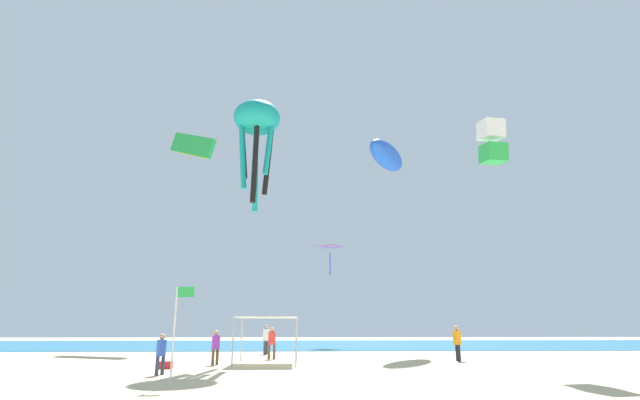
{
  "coord_description": "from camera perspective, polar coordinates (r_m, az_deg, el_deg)",
  "views": [
    {
      "loc": [
        -1.24,
        -19.29,
        1.93
      ],
      "look_at": [
        -0.04,
        12.56,
        10.36
      ],
      "focal_mm": 26.41,
      "sensor_mm": 36.0,
      "label": 1
    }
  ],
  "objects": [
    {
      "name": "ground",
      "position": [
        19.43,
        1.62,
        -20.66
      ],
      "size": [
        110.0,
        110.0,
        0.1
      ],
      "primitive_type": "cube",
      "color": "#D1BA8C"
    },
    {
      "name": "ocean_strip",
      "position": [
        48.06,
        -0.71,
        -17.1
      ],
      "size": [
        110.0,
        23.9,
        0.03
      ],
      "primitive_type": "cube",
      "color": "#1E6B93",
      "rests_on": "ground"
    },
    {
      "name": "canopy_tent",
      "position": [
        25.1,
        -6.36,
        -14.12
      ],
      "size": [
        3.07,
        3.36,
        2.3
      ],
      "color": "#B2B2B7",
      "rests_on": "ground"
    },
    {
      "name": "person_near_tent",
      "position": [
        20.56,
        -18.69,
        -16.89
      ],
      "size": [
        0.37,
        0.37,
        1.57
      ],
      "rotation": [
        0.0,
        0.0,
        4.13
      ],
      "color": "#33384C",
      "rests_on": "ground"
    },
    {
      "name": "person_leftmost",
      "position": [
        24.75,
        -12.52,
        -16.72
      ],
      "size": [
        0.39,
        0.39,
        1.64
      ],
      "rotation": [
        0.0,
        0.0,
        0.97
      ],
      "color": "brown",
      "rests_on": "ground"
    },
    {
      "name": "person_central",
      "position": [
        27.74,
        16.28,
        -15.98
      ],
      "size": [
        0.44,
        0.5,
        1.86
      ],
      "rotation": [
        0.0,
        0.0,
        1.56
      ],
      "color": "black",
      "rests_on": "ground"
    },
    {
      "name": "person_rightmost",
      "position": [
        28.33,
        -5.85,
        -16.56
      ],
      "size": [
        0.46,
        0.42,
        1.76
      ],
      "rotation": [
        0.0,
        0.0,
        2.92
      ],
      "color": "brown",
      "rests_on": "ground"
    },
    {
      "name": "person_far_shore",
      "position": [
        32.92,
        -6.55,
        -16.15
      ],
      "size": [
        0.45,
        0.49,
        1.89
      ],
      "rotation": [
        0.0,
        0.0,
        1.22
      ],
      "color": "#33384C",
      "rests_on": "ground"
    },
    {
      "name": "banner_flag",
      "position": [
        16.88,
        -16.94,
        -14.18
      ],
      "size": [
        0.61,
        0.06,
        3.16
      ],
      "color": "silver",
      "rests_on": "ground"
    },
    {
      "name": "cooler_box",
      "position": [
        23.38,
        -18.16,
        -18.42
      ],
      "size": [
        0.57,
        0.37,
        0.35
      ],
      "color": "red",
      "rests_on": "ground"
    },
    {
      "name": "kite_inflatable_blue",
      "position": [
        39.09,
        8.07,
        5.34
      ],
      "size": [
        5.04,
        6.7,
        2.62
      ],
      "rotation": [
        0.0,
        0.0,
        4.22
      ],
      "color": "blue"
    },
    {
      "name": "kite_octopus_teal",
      "position": [
        30.02,
        -7.67,
        9.22
      ],
      "size": [
        3.85,
        3.85,
        6.83
      ],
      "rotation": [
        0.0,
        0.0,
        5.84
      ],
      "color": "teal"
    },
    {
      "name": "kite_box_white",
      "position": [
        27.03,
        20.12,
        6.67
      ],
      "size": [
        1.29,
        1.37,
        2.46
      ],
      "rotation": [
        0.0,
        0.0,
        3.3
      ],
      "color": "white"
    },
    {
      "name": "kite_parafoil_green",
      "position": [
        48.34,
        -15.19,
        6.38
      ],
      "size": [
        5.41,
        4.37,
        3.96
      ],
      "rotation": [
        0.0,
        0.0,
        5.61
      ],
      "color": "green"
    },
    {
      "name": "kite_diamond_pink",
      "position": [
        44.86,
        1.22,
        -5.83
      ],
      "size": [
        2.8,
        2.8,
        2.75
      ],
      "rotation": [
        0.0,
        0.0,
        4.05
      ],
      "color": "pink"
    }
  ]
}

